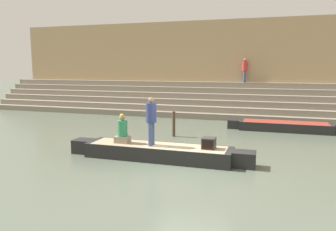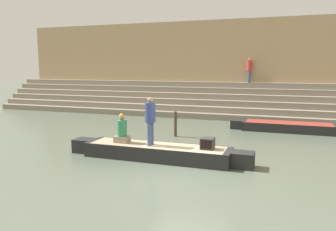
{
  "view_description": "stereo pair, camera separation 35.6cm",
  "coord_description": "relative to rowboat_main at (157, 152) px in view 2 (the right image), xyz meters",
  "views": [
    {
      "loc": [
        2.44,
        -10.15,
        3.29
      ],
      "look_at": [
        -1.36,
        1.82,
        1.42
      ],
      "focal_mm": 35.0,
      "sensor_mm": 36.0,
      "label": 1
    },
    {
      "loc": [
        2.78,
        -10.04,
        3.29
      ],
      "look_at": [
        -1.36,
        1.82,
        1.42
      ],
      "focal_mm": 35.0,
      "sensor_mm": 36.0,
      "label": 2
    }
  ],
  "objects": [
    {
      "name": "tv_set",
      "position": [
        1.83,
        0.05,
        0.43
      ],
      "size": [
        0.45,
        0.46,
        0.38
      ],
      "rotation": [
        0.0,
        0.0,
        -0.08
      ],
      "color": "#2D2D2D",
      "rests_on": "rowboat_main"
    },
    {
      "name": "person_on_steps",
      "position": [
        1.98,
        12.27,
        2.89
      ],
      "size": [
        0.38,
        0.38,
        1.63
      ],
      "rotation": [
        0.0,
        0.0,
        1.82
      ],
      "color": "#3D4C75",
      "rests_on": "ghat_steps"
    },
    {
      "name": "mooring_post",
      "position": [
        -0.57,
        3.9,
        0.32
      ],
      "size": [
        0.15,
        0.15,
        1.2
      ],
      "primitive_type": "cylinder",
      "color": "#473828",
      "rests_on": "ground"
    },
    {
      "name": "moored_boat_shore",
      "position": [
        4.53,
        6.97,
        -0.03
      ],
      "size": [
        5.82,
        1.3,
        0.46
      ],
      "rotation": [
        0.0,
        0.0,
        0.03
      ],
      "color": "black",
      "rests_on": "ground"
    },
    {
      "name": "ghat_steps",
      "position": [
        1.36,
        11.35,
        0.53
      ],
      "size": [
        36.0,
        3.32,
        2.23
      ],
      "color": "gray",
      "rests_on": "ground"
    },
    {
      "name": "person_rowing",
      "position": [
        -1.37,
        -0.04,
        0.67
      ],
      "size": [
        0.52,
        0.41,
        1.08
      ],
      "rotation": [
        0.0,
        0.0,
        -0.1
      ],
      "color": "gray",
      "rests_on": "rowboat_main"
    },
    {
      "name": "rowboat_main",
      "position": [
        0.0,
        0.0,
        0.0
      ],
      "size": [
        6.79,
        1.31,
        0.52
      ],
      "rotation": [
        0.0,
        0.0,
        0.02
      ],
      "color": "black",
      "rests_on": "ground"
    },
    {
      "name": "person_standing",
      "position": [
        -0.21,
        -0.1,
        1.23
      ],
      "size": [
        0.37,
        0.37,
        1.72
      ],
      "rotation": [
        0.0,
        0.0,
        -0.14
      ],
      "color": "#3D4C75",
      "rests_on": "rowboat_main"
    },
    {
      "name": "back_wall",
      "position": [
        1.36,
        13.15,
        2.97
      ],
      "size": [
        34.2,
        1.28,
        6.54
      ],
      "color": "tan",
      "rests_on": "ground"
    },
    {
      "name": "ground_plane",
      "position": [
        1.36,
        -0.62,
        -0.28
      ],
      "size": [
        120.0,
        120.0,
        0.0
      ],
      "primitive_type": "plane",
      "color": "#566051"
    }
  ]
}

